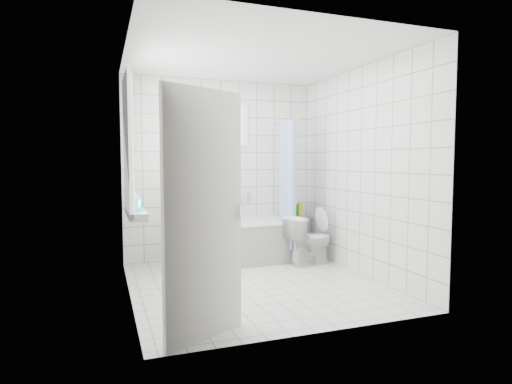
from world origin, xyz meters
name	(u,v)px	position (x,y,z in m)	size (l,w,h in m)	color
ground	(256,284)	(0.00, 0.00, 0.00)	(3.00, 3.00, 0.00)	white
ceiling	(256,56)	(0.00, 0.00, 2.60)	(3.00, 3.00, 0.00)	white
wall_back	(221,170)	(0.00, 1.50, 1.30)	(2.80, 0.02, 2.60)	white
wall_front	(318,177)	(0.00, -1.50, 1.30)	(2.80, 0.02, 2.60)	white
wall_left	(128,174)	(-1.40, 0.00, 1.30)	(0.02, 3.00, 2.60)	white
wall_right	(361,172)	(1.40, 0.00, 1.30)	(0.02, 3.00, 2.60)	white
window_left	(130,146)	(-1.35, 0.30, 1.60)	(0.01, 0.90, 1.40)	white
window_back	(228,125)	(0.10, 1.46, 1.95)	(0.50, 0.01, 0.50)	white
window_sill	(136,213)	(-1.31, 0.30, 0.86)	(0.18, 1.02, 0.08)	white
door	(204,216)	(-0.90, -1.29, 1.00)	(0.04, 0.80, 2.00)	silver
bathtub	(237,242)	(0.13, 1.12, 0.29)	(1.56, 0.77, 0.58)	white
partition_wall	(178,212)	(-0.71, 1.07, 0.75)	(0.15, 0.85, 1.50)	white
tiled_ledge	(295,235)	(1.16, 1.38, 0.28)	(0.40, 0.24, 0.55)	white
toilet	(310,240)	(1.03, 0.65, 0.34)	(0.38, 0.67, 0.69)	white
curtain_rod	(285,121)	(0.85, 1.10, 2.00)	(0.02, 0.02, 0.80)	silver
shower_curtain	(288,184)	(0.85, 0.97, 1.10)	(0.14, 0.48, 1.78)	#546DF6
tub_faucet	(237,200)	(0.23, 1.46, 0.85)	(0.18, 0.06, 0.06)	silver
sill_bottles	(136,201)	(-1.30, 0.30, 0.99)	(0.18, 0.59, 0.19)	#30D5DB
ledge_bottles	(297,211)	(1.16, 1.34, 0.67)	(0.21, 0.17, 0.25)	#181CC6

